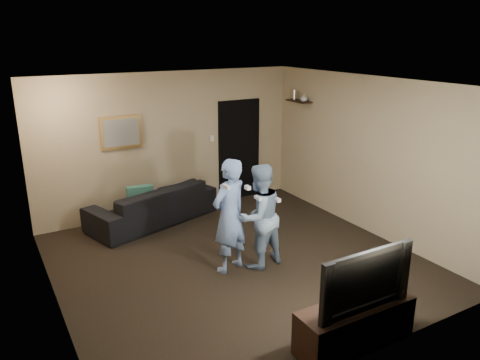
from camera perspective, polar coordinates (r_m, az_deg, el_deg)
ground at (r=7.04m, az=-0.38°, el=-9.89°), size 5.00×5.00×0.00m
ceiling at (r=6.29m, az=-0.43°, el=11.67°), size 5.00×5.00×0.04m
wall_back at (r=8.74m, az=-8.52°, el=4.47°), size 5.00×0.04×2.60m
wall_front at (r=4.68m, az=14.98°, el=-7.58°), size 5.00×0.04×2.60m
wall_left at (r=5.81m, az=-22.45°, el=-3.36°), size 0.04×5.00×2.60m
wall_right at (r=8.03m, az=15.34°, el=2.88°), size 0.04×5.00×2.60m
sofa at (r=8.46m, az=-10.62°, el=-2.89°), size 2.47×1.53×0.67m
throw_pillow at (r=8.35m, az=-12.04°, el=-2.21°), size 0.47×0.22×0.46m
painting_frame at (r=8.38m, az=-14.30°, el=5.66°), size 0.72×0.05×0.57m
painting_canvas at (r=8.35m, az=-14.25°, el=5.63°), size 0.62×0.01×0.47m
doorway at (r=9.39m, az=-0.11°, el=3.68°), size 0.90×0.06×2.00m
light_switch at (r=9.05m, az=-3.44°, el=5.08°), size 0.08×0.02×0.12m
wall_shelf at (r=9.16m, az=7.18°, el=9.51°), size 0.20×0.60×0.03m
shelf_vase at (r=9.03m, az=7.81°, el=9.92°), size 0.14×0.14×0.14m
shelf_figurine at (r=9.27m, az=6.64°, el=10.27°), size 0.06×0.06×0.18m
tv_console at (r=5.39m, az=13.80°, el=-16.75°), size 1.35×0.44×0.48m
television at (r=5.09m, az=14.27°, el=-11.33°), size 1.17×0.16×0.67m
wii_player_left at (r=6.49m, az=-1.30°, el=-4.39°), size 0.69×0.57×1.64m
wii_player_right at (r=6.64m, az=2.33°, el=-4.43°), size 0.82×0.69×1.52m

